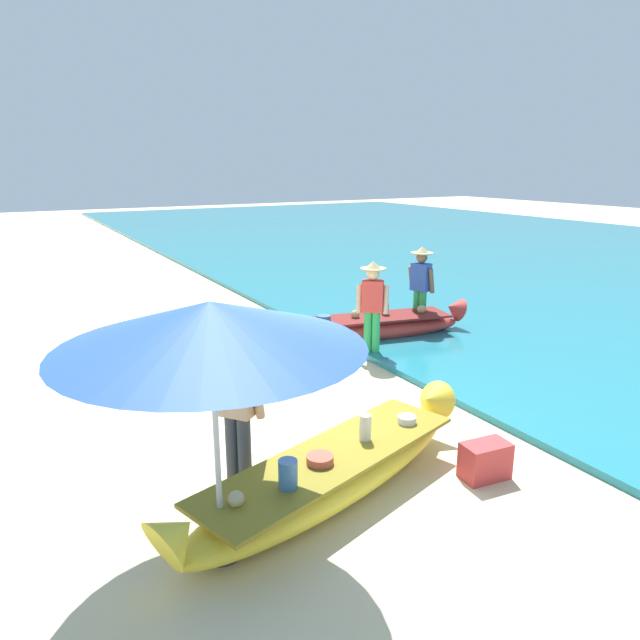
{
  "coord_description": "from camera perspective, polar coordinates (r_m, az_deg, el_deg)",
  "views": [
    {
      "loc": [
        -2.9,
        -5.62,
        3.26
      ],
      "look_at": [
        1.38,
        1.96,
        0.9
      ],
      "focal_mm": 32.41,
      "sensor_mm": 36.0,
      "label": 1
    }
  ],
  "objects": [
    {
      "name": "person_vendor_assistant",
      "position": [
        11.52,
        9.91,
        3.61
      ],
      "size": [
        0.44,
        0.58,
        1.72
      ],
      "color": "green",
      "rests_on": "ground"
    },
    {
      "name": "person_tourist_customer",
      "position": [
        5.88,
        -8.22,
        -8.44
      ],
      "size": [
        0.49,
        0.55,
        1.63
      ],
      "color": "#333842",
      "rests_on": "ground"
    },
    {
      "name": "sea",
      "position": [
        22.26,
        22.2,
        5.78
      ],
      "size": [
        24.0,
        56.0,
        0.1
      ],
      "primitive_type": "cube",
      "color": "teal",
      "rests_on": "ground"
    },
    {
      "name": "person_vendor_hatted",
      "position": [
        9.87,
        5.2,
        1.74
      ],
      "size": [
        0.55,
        0.5,
        1.69
      ],
      "color": "green",
      "rests_on": "ground"
    },
    {
      "name": "patio_umbrella_large",
      "position": [
        4.54,
        -10.76,
        -0.57
      ],
      "size": [
        2.45,
        2.45,
        2.25
      ],
      "color": "#B7B7BC",
      "rests_on": "ground"
    },
    {
      "name": "ground_plane",
      "position": [
        7.11,
        -1.98,
        -12.12
      ],
      "size": [
        80.0,
        80.0,
        0.0
      ],
      "primitive_type": "plane",
      "color": "beige"
    },
    {
      "name": "cooler_box",
      "position": [
        6.58,
        15.99,
        -13.21
      ],
      "size": [
        0.54,
        0.35,
        0.4
      ],
      "primitive_type": "cube",
      "rotation": [
        0.0,
        0.0,
        -0.1
      ],
      "color": "#C63838",
      "rests_on": "ground"
    },
    {
      "name": "boat_red_midground",
      "position": [
        10.93,
        4.52,
        -0.76
      ],
      "size": [
        4.18,
        1.53,
        0.77
      ],
      "color": "red",
      "rests_on": "ground"
    },
    {
      "name": "boat_yellow_foreground",
      "position": [
        5.99,
        1.21,
        -14.87
      ],
      "size": [
        4.0,
        1.88,
        0.77
      ],
      "color": "yellow",
      "rests_on": "ground"
    }
  ]
}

